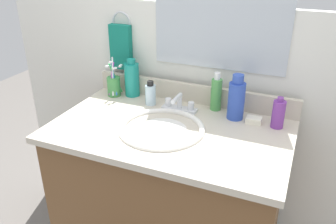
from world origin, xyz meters
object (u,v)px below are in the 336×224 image
object	(u,v)px
bottle_gel_clear	(151,94)
bottle_shampoo_blue	(236,99)
bottle_mouthwash_teal	(132,79)
cup_green	(114,85)
hand_towel	(121,47)
faucet	(179,105)
bottle_toner_green	(216,94)
soap_bar	(254,120)
bottle_cream_purple	(278,114)

from	to	relation	value
bottle_gel_clear	bottle_shampoo_blue	distance (m)	0.40
bottle_mouthwash_teal	cup_green	xyz separation A→B (m)	(-0.08, -0.04, -0.03)
cup_green	bottle_gel_clear	bearing A→B (deg)	-6.46
hand_towel	cup_green	world-z (taller)	hand_towel
bottle_gel_clear	faucet	bearing A→B (deg)	-5.63
bottle_toner_green	soap_bar	xyz separation A→B (m)	(0.19, -0.06, -0.07)
bottle_mouthwash_teal	bottle_gel_clear	world-z (taller)	bottle_mouthwash_teal
bottle_gel_clear	cup_green	xyz separation A→B (m)	(-0.21, 0.02, 0.00)
bottle_shampoo_blue	bottle_mouthwash_teal	bearing A→B (deg)	174.25
bottle_gel_clear	cup_green	size ratio (longest dim) A/B	0.59
bottle_shampoo_blue	bottle_cream_purple	bearing A→B (deg)	-4.51
faucet	bottle_cream_purple	size ratio (longest dim) A/B	1.21
hand_towel	bottle_cream_purple	size ratio (longest dim) A/B	1.66
bottle_shampoo_blue	hand_towel	bearing A→B (deg)	169.71
hand_towel	bottle_mouthwash_teal	world-z (taller)	hand_towel
bottle_cream_purple	cup_green	size ratio (longest dim) A/B	0.68
bottle_mouthwash_teal	soap_bar	distance (m)	0.62
bottle_gel_clear	bottle_toner_green	xyz separation A→B (m)	(0.30, 0.06, 0.03)
cup_green	soap_bar	size ratio (longest dim) A/B	3.04
hand_towel	bottle_cream_purple	distance (m)	0.81
faucet	soap_bar	xyz separation A→B (m)	(0.33, 0.01, -0.02)
faucet	bottle_mouthwash_teal	xyz separation A→B (m)	(-0.28, 0.08, 0.06)
bottle_gel_clear	soap_bar	xyz separation A→B (m)	(0.48, -0.00, -0.04)
bottle_shampoo_blue	bottle_toner_green	size ratio (longest dim) A/B	1.13
hand_towel	faucet	distance (m)	0.43
faucet	bottle_toner_green	xyz separation A→B (m)	(0.15, 0.08, 0.05)
bottle_mouthwash_teal	bottle_toner_green	bearing A→B (deg)	-0.03
bottle_gel_clear	bottle_mouthwash_teal	bearing A→B (deg)	154.14
bottle_mouthwash_teal	bottle_toner_green	size ratio (longest dim) A/B	1.06
bottle_mouthwash_teal	hand_towel	bearing A→B (deg)	145.78
hand_towel	soap_bar	size ratio (longest dim) A/B	3.44
hand_towel	soap_bar	bearing A→B (deg)	-10.03
bottle_shampoo_blue	soap_bar	distance (m)	0.11
bottle_toner_green	bottle_mouthwash_teal	bearing A→B (deg)	179.97
bottle_mouthwash_teal	bottle_gel_clear	distance (m)	0.15
bottle_mouthwash_teal	bottle_cream_purple	bearing A→B (deg)	-5.44
hand_towel	bottle_shampoo_blue	xyz separation A→B (m)	(0.61, -0.11, -0.13)
bottle_cream_purple	faucet	bearing A→B (deg)	-178.62
bottle_toner_green	cup_green	bearing A→B (deg)	-175.63
soap_bar	bottle_cream_purple	bearing A→B (deg)	-1.23
bottle_cream_purple	cup_green	xyz separation A→B (m)	(-0.78, 0.03, -0.01)
bottle_mouthwash_teal	bottle_shampoo_blue	distance (m)	0.53
bottle_toner_green	cup_green	world-z (taller)	cup_green
bottle_shampoo_blue	bottle_gel_clear	bearing A→B (deg)	-178.60
bottle_mouthwash_teal	bottle_shampoo_blue	xyz separation A→B (m)	(0.53, -0.05, 0.00)
cup_green	soap_bar	bearing A→B (deg)	-2.16
bottle_mouthwash_teal	faucet	bearing A→B (deg)	-15.57
bottle_toner_green	cup_green	size ratio (longest dim) A/B	0.90
bottle_toner_green	soap_bar	bearing A→B (deg)	-19.23
faucet	bottle_mouthwash_teal	world-z (taller)	bottle_mouthwash_teal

